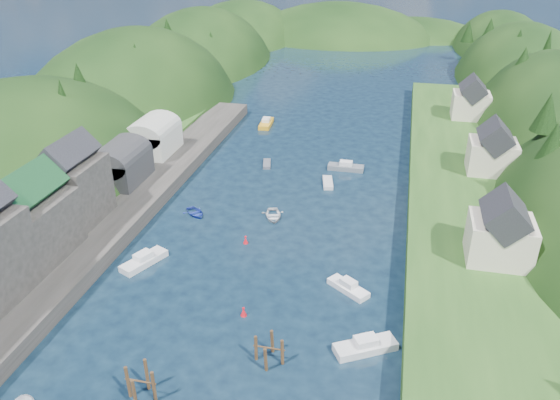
% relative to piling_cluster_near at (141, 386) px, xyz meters
% --- Properties ---
extents(ground, '(600.00, 600.00, 0.00)m').
position_rel_piling_cluster_near_xyz_m(ground, '(4.95, 54.31, -1.40)').
color(ground, black).
rests_on(ground, ground).
extents(hillside_left, '(44.00, 245.56, 52.00)m').
position_rel_piling_cluster_near_xyz_m(hillside_left, '(-40.05, 79.31, -9.43)').
color(hillside_left, black).
rests_on(hillside_left, ground).
extents(hillside_right, '(36.00, 245.56, 48.00)m').
position_rel_piling_cluster_near_xyz_m(hillside_right, '(49.95, 79.31, -8.81)').
color(hillside_right, black).
rests_on(hillside_right, ground).
extents(far_hills, '(103.00, 68.00, 44.00)m').
position_rel_piling_cluster_near_xyz_m(far_hills, '(6.16, 178.32, -12.20)').
color(far_hills, black).
rests_on(far_hills, ground).
extents(hill_trees, '(91.83, 146.15, 12.06)m').
position_rel_piling_cluster_near_xyz_m(hill_trees, '(5.32, 69.99, 9.62)').
color(hill_trees, black).
rests_on(hill_trees, ground).
extents(quay_left, '(12.00, 110.00, 2.00)m').
position_rel_piling_cluster_near_xyz_m(quay_left, '(-19.05, 24.31, -0.40)').
color(quay_left, '#2D2B28').
rests_on(quay_left, ground).
extents(terrace_left_grass, '(12.00, 110.00, 2.50)m').
position_rel_piling_cluster_near_xyz_m(terrace_left_grass, '(-26.05, 24.31, -0.15)').
color(terrace_left_grass, '#234719').
rests_on(terrace_left_grass, ground).
extents(boat_sheds, '(7.00, 21.00, 7.50)m').
position_rel_piling_cluster_near_xyz_m(boat_sheds, '(-21.05, 43.31, 3.88)').
color(boat_sheds, '#2D2D30').
rests_on(boat_sheds, quay_left).
extents(terrace_right, '(16.00, 120.00, 2.40)m').
position_rel_piling_cluster_near_xyz_m(terrace_right, '(29.95, 44.31, -0.20)').
color(terrace_right, '#234719').
rests_on(terrace_right, ground).
extents(right_bank_cottages, '(9.00, 59.24, 8.41)m').
position_rel_piling_cluster_near_xyz_m(right_bank_cottages, '(32.95, 52.64, 4.45)').
color(right_bank_cottages, beige).
rests_on(right_bank_cottages, terrace_right).
extents(piling_cluster_near, '(2.87, 2.71, 3.94)m').
position_rel_piling_cluster_near_xyz_m(piling_cluster_near, '(0.00, 0.00, 0.00)').
color(piling_cluster_near, '#382314').
rests_on(piling_cluster_near, ground).
extents(piling_cluster_far, '(3.06, 2.87, 3.30)m').
position_rel_piling_cluster_near_xyz_m(piling_cluster_far, '(9.69, 6.86, -0.32)').
color(piling_cluster_far, '#382314').
rests_on(piling_cluster_far, ground).
extents(channel_buoy_near, '(0.70, 0.70, 1.10)m').
position_rel_piling_cluster_near_xyz_m(channel_buoy_near, '(5.44, 12.79, -0.92)').
color(channel_buoy_near, '#B50E18').
rests_on(channel_buoy_near, ground).
extents(channel_buoy_far, '(0.70, 0.70, 1.10)m').
position_rel_piling_cluster_near_xyz_m(channel_buoy_far, '(1.60, 26.93, -0.92)').
color(channel_buoy_far, '#B50E18').
rests_on(channel_buoy_far, ground).
extents(moored_boats, '(32.91, 84.26, 2.20)m').
position_rel_piling_cluster_near_xyz_m(moored_boats, '(2.05, 23.37, -0.82)').
color(moored_boats, slate).
rests_on(moored_boats, ground).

